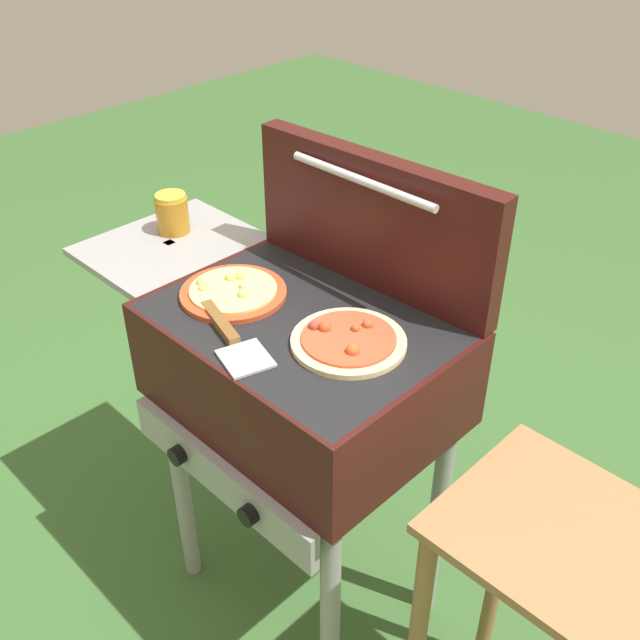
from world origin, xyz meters
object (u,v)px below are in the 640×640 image
object	(u,v)px
spatula	(230,337)
prep_table	(553,616)
grill	(298,370)
sauce_jar	(172,213)
pizza_cheese	(233,291)
pizza_pepperoni	(347,341)

from	to	relation	value
spatula	prep_table	size ratio (longest dim) A/B	0.34
grill	sauce_jar	world-z (taller)	sauce_jar
pizza_cheese	sauce_jar	distance (m)	0.36
grill	pizza_cheese	size ratio (longest dim) A/B	4.07
pizza_cheese	prep_table	size ratio (longest dim) A/B	0.31
pizza_pepperoni	spatula	distance (m)	0.24
pizza_cheese	prep_table	distance (m)	0.91
grill	pizza_pepperoni	xyz separation A→B (m)	(0.14, 0.00, 0.15)
sauce_jar	spatula	world-z (taller)	sauce_jar
pizza_cheese	pizza_pepperoni	size ratio (longest dim) A/B	1.01
pizza_pepperoni	pizza_cheese	bearing A→B (deg)	-172.46
pizza_cheese	sauce_jar	size ratio (longest dim) A/B	2.32
pizza_pepperoni	prep_table	bearing A→B (deg)	0.44
pizza_pepperoni	sauce_jar	xyz separation A→B (m)	(-0.65, 0.05, 0.04)
grill	prep_table	distance (m)	0.71
prep_table	pizza_pepperoni	bearing A→B (deg)	-179.56
grill	pizza_pepperoni	distance (m)	0.21
spatula	prep_table	xyz separation A→B (m)	(0.71, 0.16, -0.36)
pizza_cheese	spatula	world-z (taller)	pizza_cheese
sauce_jar	prep_table	size ratio (longest dim) A/B	0.13
pizza_pepperoni	spatula	world-z (taller)	pizza_pepperoni
sauce_jar	prep_table	world-z (taller)	sauce_jar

